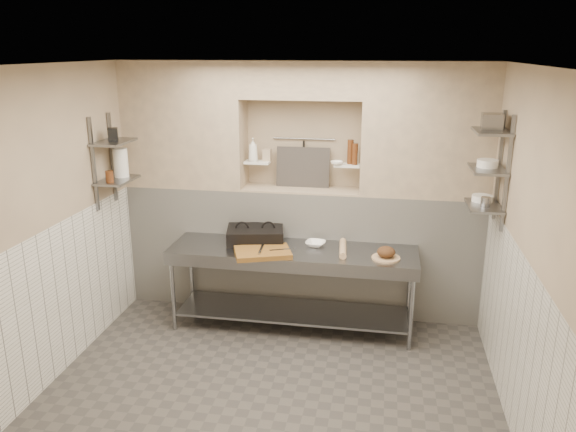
% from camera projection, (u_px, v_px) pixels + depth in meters
% --- Properties ---
extents(floor, '(4.00, 3.90, 0.10)m').
position_uv_depth(floor, '(271.00, 394.00, 5.03)').
color(floor, '#45413D').
rests_on(floor, ground).
extents(ceiling, '(4.00, 3.90, 0.10)m').
position_uv_depth(ceiling, '(267.00, 58.00, 4.19)').
color(ceiling, silver).
rests_on(ceiling, ground).
extents(wall_left, '(0.10, 3.90, 2.80)m').
position_uv_depth(wall_left, '(42.00, 228.00, 4.95)').
color(wall_left, tan).
rests_on(wall_left, ground).
extents(wall_right, '(0.10, 3.90, 2.80)m').
position_uv_depth(wall_right, '(533.00, 257.00, 4.27)').
color(wall_right, tan).
rests_on(wall_right, ground).
extents(wall_back, '(4.00, 0.10, 2.80)m').
position_uv_depth(wall_back, '(305.00, 185.00, 6.49)').
color(wall_back, tan).
rests_on(wall_back, ground).
extents(wall_front, '(4.00, 0.10, 2.80)m').
position_uv_depth(wall_front, '(185.00, 375.00, 2.72)').
color(wall_front, tan).
rests_on(wall_front, ground).
extents(backwall_lower, '(4.00, 0.40, 1.40)m').
position_uv_depth(backwall_lower, '(301.00, 249.00, 6.46)').
color(backwall_lower, silver).
rests_on(backwall_lower, floor).
extents(alcove_sill, '(1.30, 0.40, 0.02)m').
position_uv_depth(alcove_sill, '(301.00, 189.00, 6.26)').
color(alcove_sill, tan).
rests_on(alcove_sill, backwall_lower).
extents(backwall_pillar_left, '(1.35, 0.40, 1.40)m').
position_uv_depth(backwall_pillar_left, '(185.00, 125.00, 6.28)').
color(backwall_pillar_left, tan).
rests_on(backwall_pillar_left, backwall_lower).
extents(backwall_pillar_right, '(1.35, 0.40, 1.40)m').
position_uv_depth(backwall_pillar_right, '(428.00, 130.00, 5.84)').
color(backwall_pillar_right, tan).
rests_on(backwall_pillar_right, backwall_lower).
extents(backwall_header, '(1.30, 0.40, 0.40)m').
position_uv_depth(backwall_header, '(302.00, 80.00, 5.91)').
color(backwall_header, tan).
rests_on(backwall_header, backwall_lower).
extents(wainscot_left, '(0.02, 3.90, 1.40)m').
position_uv_depth(wainscot_left, '(58.00, 301.00, 5.14)').
color(wainscot_left, silver).
rests_on(wainscot_left, floor).
extents(wainscot_right, '(0.02, 3.90, 1.40)m').
position_uv_depth(wainscot_right, '(514.00, 338.00, 4.48)').
color(wainscot_right, silver).
rests_on(wainscot_right, floor).
extents(alcove_shelf_left, '(0.28, 0.16, 0.02)m').
position_uv_depth(alcove_shelf_left, '(257.00, 162.00, 6.25)').
color(alcove_shelf_left, white).
rests_on(alcove_shelf_left, backwall_lower).
extents(alcove_shelf_right, '(0.28, 0.16, 0.02)m').
position_uv_depth(alcove_shelf_right, '(347.00, 165.00, 6.09)').
color(alcove_shelf_right, white).
rests_on(alcove_shelf_right, backwall_lower).
extents(utensil_rail, '(0.70, 0.02, 0.02)m').
position_uv_depth(utensil_rail, '(304.00, 139.00, 6.26)').
color(utensil_rail, gray).
rests_on(utensil_rail, wall_back).
extents(hanging_steel, '(0.02, 0.02, 0.30)m').
position_uv_depth(hanging_steel, '(304.00, 154.00, 6.29)').
color(hanging_steel, black).
rests_on(hanging_steel, utensil_rail).
extents(splash_panel, '(0.60, 0.08, 0.45)m').
position_uv_depth(splash_panel, '(303.00, 167.00, 6.28)').
color(splash_panel, '#383330').
rests_on(splash_panel, alcove_sill).
extents(shelf_rail_left_a, '(0.03, 0.03, 0.95)m').
position_uv_depth(shelf_rail_left_a, '(112.00, 157.00, 6.00)').
color(shelf_rail_left_a, slate).
rests_on(shelf_rail_left_a, wall_left).
extents(shelf_rail_left_b, '(0.03, 0.03, 0.95)m').
position_uv_depth(shelf_rail_left_b, '(94.00, 165.00, 5.62)').
color(shelf_rail_left_b, slate).
rests_on(shelf_rail_left_b, wall_left).
extents(wall_shelf_left_lower, '(0.30, 0.50, 0.02)m').
position_uv_depth(wall_shelf_left_lower, '(117.00, 180.00, 5.85)').
color(wall_shelf_left_lower, slate).
rests_on(wall_shelf_left_lower, wall_left).
extents(wall_shelf_left_upper, '(0.30, 0.50, 0.03)m').
position_uv_depth(wall_shelf_left_upper, '(114.00, 142.00, 5.73)').
color(wall_shelf_left_upper, slate).
rests_on(wall_shelf_left_upper, wall_left).
extents(shelf_rail_right_a, '(0.03, 0.03, 1.05)m').
position_uv_depth(shelf_rail_right_a, '(499.00, 166.00, 5.33)').
color(shelf_rail_right_a, slate).
rests_on(shelf_rail_right_a, wall_right).
extents(shelf_rail_right_b, '(0.03, 0.03, 1.05)m').
position_uv_depth(shelf_rail_right_b, '(507.00, 175.00, 4.95)').
color(shelf_rail_right_b, slate).
rests_on(shelf_rail_right_b, wall_right).
extents(wall_shelf_right_lower, '(0.30, 0.50, 0.02)m').
position_uv_depth(wall_shelf_right_lower, '(484.00, 206.00, 5.26)').
color(wall_shelf_right_lower, slate).
rests_on(wall_shelf_right_lower, wall_right).
extents(wall_shelf_right_mid, '(0.30, 0.50, 0.02)m').
position_uv_depth(wall_shelf_right_mid, '(488.00, 169.00, 5.16)').
color(wall_shelf_right_mid, slate).
rests_on(wall_shelf_right_mid, wall_right).
extents(wall_shelf_right_upper, '(0.30, 0.50, 0.03)m').
position_uv_depth(wall_shelf_right_upper, '(492.00, 131.00, 5.06)').
color(wall_shelf_right_upper, slate).
rests_on(wall_shelf_right_upper, wall_right).
extents(prep_table, '(2.60, 0.70, 0.90)m').
position_uv_depth(prep_table, '(292.00, 272.00, 5.94)').
color(prep_table, gray).
rests_on(prep_table, floor).
extents(panini_press, '(0.67, 0.55, 0.16)m').
position_uv_depth(panini_press, '(255.00, 235.00, 6.06)').
color(panini_press, black).
rests_on(panini_press, prep_table).
extents(cutting_board, '(0.66, 0.56, 0.05)m').
position_uv_depth(cutting_board, '(263.00, 252.00, 5.71)').
color(cutting_board, brown).
rests_on(cutting_board, prep_table).
extents(knife_blade, '(0.25, 0.13, 0.01)m').
position_uv_depth(knife_blade, '(282.00, 250.00, 5.73)').
color(knife_blade, gray).
rests_on(knife_blade, cutting_board).
extents(tongs, '(0.05, 0.28, 0.03)m').
position_uv_depth(tongs, '(261.00, 249.00, 5.71)').
color(tongs, gray).
rests_on(tongs, cutting_board).
extents(mixing_bowl, '(0.24, 0.24, 0.05)m').
position_uv_depth(mixing_bowl, '(316.00, 244.00, 5.96)').
color(mixing_bowl, white).
rests_on(mixing_bowl, prep_table).
extents(rolling_pin, '(0.11, 0.47, 0.07)m').
position_uv_depth(rolling_pin, '(343.00, 248.00, 5.79)').
color(rolling_pin, tan).
rests_on(rolling_pin, prep_table).
extents(bread_board, '(0.29, 0.29, 0.02)m').
position_uv_depth(bread_board, '(386.00, 258.00, 5.61)').
color(bread_board, tan).
rests_on(bread_board, prep_table).
extents(bread_loaf, '(0.18, 0.18, 0.11)m').
position_uv_depth(bread_loaf, '(386.00, 252.00, 5.59)').
color(bread_loaf, '#4C2D19').
rests_on(bread_loaf, bread_board).
extents(bottle_soap, '(0.12, 0.13, 0.26)m').
position_uv_depth(bottle_soap, '(253.00, 150.00, 6.19)').
color(bottle_soap, white).
rests_on(bottle_soap, alcove_shelf_left).
extents(jar_alcove, '(0.09, 0.09, 0.13)m').
position_uv_depth(jar_alcove, '(267.00, 155.00, 6.25)').
color(jar_alcove, tan).
rests_on(jar_alcove, alcove_shelf_left).
extents(bowl_alcove, '(0.16, 0.16, 0.04)m').
position_uv_depth(bowl_alcove, '(337.00, 163.00, 6.04)').
color(bowl_alcove, white).
rests_on(bowl_alcove, alcove_shelf_right).
extents(condiment_a, '(0.06, 0.06, 0.23)m').
position_uv_depth(condiment_a, '(355.00, 154.00, 6.03)').
color(condiment_a, '#4E2711').
rests_on(condiment_a, alcove_shelf_right).
extents(condiment_b, '(0.07, 0.07, 0.26)m').
position_uv_depth(condiment_b, '(350.00, 152.00, 6.06)').
color(condiment_b, '#4E2711').
rests_on(condiment_b, alcove_shelf_right).
extents(condiment_c, '(0.07, 0.07, 0.13)m').
position_uv_depth(condiment_c, '(355.00, 158.00, 6.07)').
color(condiment_c, white).
rests_on(condiment_c, alcove_shelf_right).
extents(jug_left, '(0.15, 0.15, 0.30)m').
position_uv_depth(jug_left, '(121.00, 163.00, 5.91)').
color(jug_left, white).
rests_on(jug_left, wall_shelf_left_lower).
extents(jar_left, '(0.08, 0.08, 0.12)m').
position_uv_depth(jar_left, '(110.00, 177.00, 5.68)').
color(jar_left, '#4E2711').
rests_on(jar_left, wall_shelf_left_lower).
extents(box_left_upper, '(0.12, 0.12, 0.13)m').
position_uv_depth(box_left_upper, '(113.00, 134.00, 5.71)').
color(box_left_upper, black).
rests_on(box_left_upper, wall_shelf_left_upper).
extents(bowl_right, '(0.20, 0.20, 0.06)m').
position_uv_depth(bowl_right, '(482.00, 198.00, 5.37)').
color(bowl_right, white).
rests_on(bowl_right, wall_shelf_right_lower).
extents(canister_right, '(0.09, 0.09, 0.09)m').
position_uv_depth(canister_right, '(486.00, 202.00, 5.19)').
color(canister_right, gray).
rests_on(canister_right, wall_shelf_right_lower).
extents(bowl_right_mid, '(0.19, 0.19, 0.07)m').
position_uv_depth(bowl_right_mid, '(487.00, 163.00, 5.19)').
color(bowl_right_mid, white).
rests_on(bowl_right_mid, wall_shelf_right_mid).
extents(basket_right, '(0.21, 0.24, 0.14)m').
position_uv_depth(basket_right, '(492.00, 122.00, 5.07)').
color(basket_right, gray).
rests_on(basket_right, wall_shelf_right_upper).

